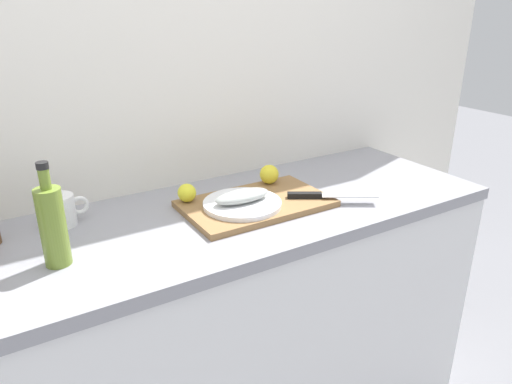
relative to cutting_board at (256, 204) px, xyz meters
name	(u,v)px	position (x,y,z in m)	size (l,w,h in m)	color
back_wall	(146,87)	(-0.22, 0.34, 0.34)	(3.20, 0.05, 2.50)	white
kitchen_counter	(199,342)	(-0.22, 0.01, -0.46)	(2.00, 0.60, 0.90)	white
cutting_board	(256,204)	(0.00, 0.00, 0.00)	(0.46, 0.28, 0.02)	olive
white_plate	(242,204)	(-0.06, -0.01, 0.02)	(0.24, 0.24, 0.01)	white
fish_fillet	(242,196)	(-0.06, -0.01, 0.04)	(0.18, 0.08, 0.04)	#999E99
chef_knife	(321,195)	(0.19, -0.09, 0.02)	(0.26, 0.18, 0.02)	silver
lemon_0	(187,193)	(-0.19, 0.11, 0.04)	(0.06, 0.06, 0.06)	yellow
lemon_1	(269,174)	(0.12, 0.11, 0.04)	(0.07, 0.07, 0.07)	yellow
olive_oil_bottle	(53,225)	(-0.61, -0.05, 0.10)	(0.06, 0.06, 0.27)	olive
coffee_mug_1	(62,210)	(-0.55, 0.18, 0.04)	(0.12, 0.08, 0.09)	white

